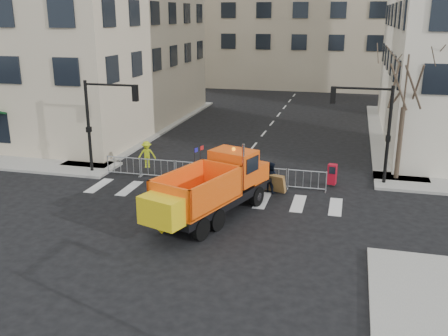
% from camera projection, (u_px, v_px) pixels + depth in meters
% --- Properties ---
extents(ground, '(120.00, 120.00, 0.00)m').
position_uv_depth(ground, '(178.00, 241.00, 20.47)').
color(ground, black).
rests_on(ground, ground).
extents(sidewalk_back, '(64.00, 5.00, 0.15)m').
position_uv_depth(sidewalk_back, '(228.00, 177.00, 28.31)').
color(sidewalk_back, gray).
rests_on(sidewalk_back, ground).
extents(traffic_light_left, '(0.18, 0.18, 5.40)m').
position_uv_depth(traffic_light_left, '(89.00, 128.00, 28.52)').
color(traffic_light_left, black).
rests_on(traffic_light_left, ground).
extents(traffic_light_right, '(0.18, 0.18, 5.40)m').
position_uv_depth(traffic_light_right, '(388.00, 137.00, 26.44)').
color(traffic_light_right, black).
rests_on(traffic_light_right, ground).
extents(crowd_barriers, '(12.60, 0.60, 1.10)m').
position_uv_depth(crowd_barriers, '(211.00, 173.00, 27.52)').
color(crowd_barriers, '#9EA0A5').
rests_on(crowd_barriers, ground).
extents(street_tree, '(3.00, 3.00, 7.50)m').
position_uv_depth(street_tree, '(403.00, 114.00, 26.89)').
color(street_tree, '#382B21').
rests_on(street_tree, ground).
extents(plow_truck, '(5.00, 8.95, 3.37)m').
position_uv_depth(plow_truck, '(211.00, 187.00, 22.31)').
color(plow_truck, black).
rests_on(plow_truck, ground).
extents(cop_a, '(0.80, 0.73, 1.84)m').
position_uv_depth(cop_a, '(234.00, 171.00, 26.51)').
color(cop_a, black).
rests_on(cop_a, ground).
extents(cop_b, '(1.00, 0.94, 1.62)m').
position_uv_depth(cop_b, '(271.00, 177.00, 25.89)').
color(cop_b, black).
rests_on(cop_b, ground).
extents(cop_c, '(1.15, 0.87, 1.82)m').
position_uv_depth(cop_c, '(242.00, 172.00, 26.41)').
color(cop_c, black).
rests_on(cop_c, ground).
extents(worker, '(1.18, 0.93, 1.61)m').
position_uv_depth(worker, '(147.00, 154.00, 29.59)').
color(worker, '#A8B815').
rests_on(worker, sidewalk_back).
extents(newspaper_box, '(0.51, 0.47, 1.10)m').
position_uv_depth(newspaper_box, '(332.00, 174.00, 26.76)').
color(newspaper_box, '#B00D1F').
rests_on(newspaper_box, sidewalk_back).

